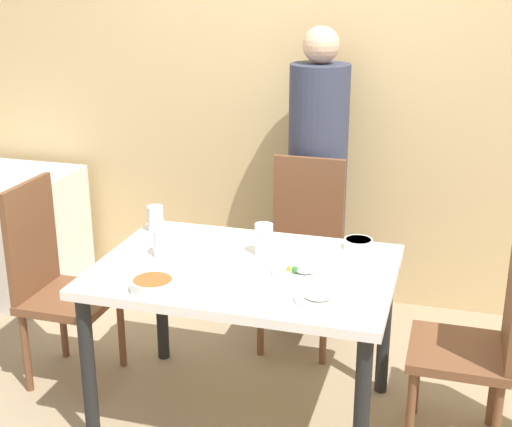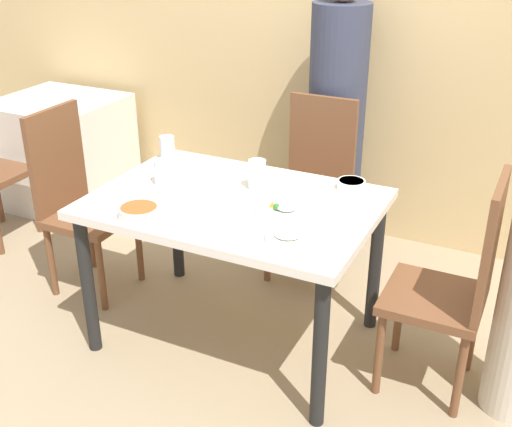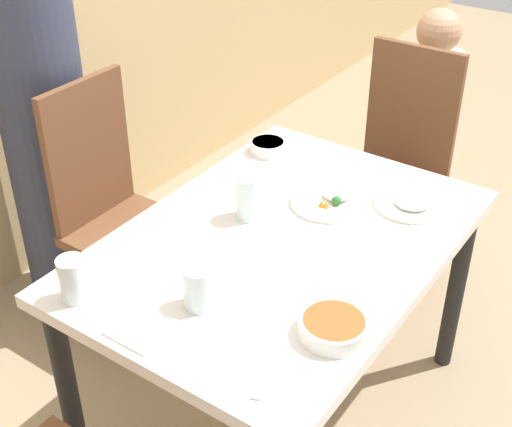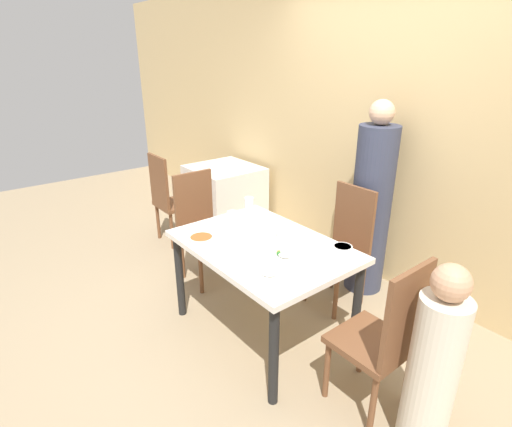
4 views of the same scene
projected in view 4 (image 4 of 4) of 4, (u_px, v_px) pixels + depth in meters
ground_plane at (262, 330)px, 3.04m from camera, size 10.00×10.00×0.00m
wall_back at (391, 132)px, 3.34m from camera, size 10.00×0.06×2.70m
dining_table at (263, 255)px, 2.80m from camera, size 1.24×0.87×0.73m
chair_adult_spot at (343, 244)px, 3.24m from camera, size 0.40×0.40×0.99m
chair_child_spot at (384, 336)px, 2.19m from camera, size 0.40×0.40×0.99m
chair_empty_left at (201, 225)px, 3.60m from camera, size 0.40×0.40×0.99m
person_adult at (371, 207)px, 3.34m from camera, size 0.32×0.32×1.64m
person_child at (433, 368)px, 1.98m from camera, size 0.25×0.25×1.09m
bowl_curry at (201, 239)px, 2.77m from camera, size 0.17×0.17×0.05m
plate_rice_adult at (284, 255)px, 2.58m from camera, size 0.23×0.23×0.05m
plate_rice_child at (272, 275)px, 2.35m from camera, size 0.23×0.23×0.04m
bowl_rice_small at (343, 249)px, 2.64m from camera, size 0.13×0.13×0.04m
glass_water_tall at (283, 231)px, 2.80m from camera, size 0.08×0.08×0.14m
glass_water_short at (232, 219)px, 3.02m from camera, size 0.08×0.08×0.12m
glass_water_center at (249, 205)px, 3.30m from camera, size 0.08×0.08×0.12m
napkin_folded at (228, 218)px, 3.19m from camera, size 0.14×0.14×0.01m
fork_steel at (196, 230)px, 2.97m from camera, size 0.17×0.09×0.01m
spoon_steel at (253, 229)px, 2.99m from camera, size 0.17×0.10×0.01m
background_table at (225, 197)px, 4.76m from camera, size 0.76×0.73×0.73m
chair_background at (170, 197)px, 4.29m from camera, size 0.40×0.40×0.99m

